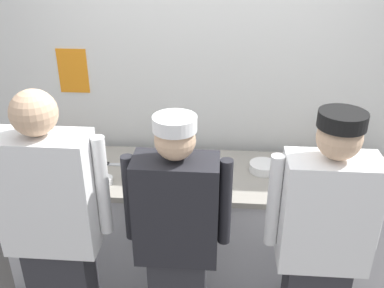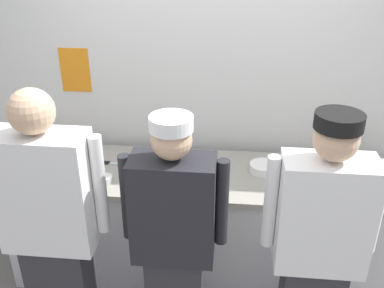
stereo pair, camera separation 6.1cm
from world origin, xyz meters
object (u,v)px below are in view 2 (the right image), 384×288
object	(u,v)px
chef_far_right	(318,249)
ramekin_red_sauce	(89,160)
sheet_tray	(197,168)
mixing_bowl_steel	(359,171)
chef_center	(174,241)
chef_near_left	(53,231)
ramekin_green_sauce	(129,175)
ramekin_yellow_sauce	(105,179)
plate_stack_front	(263,168)
squeeze_bottle_primary	(327,158)
squeeze_bottle_secondary	(59,141)
chefs_knife	(113,163)

from	to	relation	value
chef_far_right	ramekin_red_sauce	world-z (taller)	chef_far_right
sheet_tray	ramekin_red_sauce	bearing A→B (deg)	178.78
mixing_bowl_steel	chef_center	bearing A→B (deg)	-148.04
chef_near_left	sheet_tray	bearing A→B (deg)	49.08
chef_near_left	mixing_bowl_steel	xyz separation A→B (m)	(1.82, 0.79, 0.03)
chef_center	ramekin_red_sauce	size ratio (longest dim) A/B	16.43
ramekin_green_sauce	sheet_tray	bearing A→B (deg)	21.37
ramekin_yellow_sauce	ramekin_red_sauce	xyz separation A→B (m)	(-0.19, 0.25, 0.00)
mixing_bowl_steel	ramekin_yellow_sauce	world-z (taller)	mixing_bowl_steel
chef_near_left	chef_center	distance (m)	0.67
chef_far_right	plate_stack_front	distance (m)	0.85
chef_center	ramekin_yellow_sauce	world-z (taller)	chef_center
mixing_bowl_steel	ramekin_yellow_sauce	size ratio (longest dim) A/B	3.09
ramekin_yellow_sauce	ramekin_green_sauce	size ratio (longest dim) A/B	1.22
ramekin_yellow_sauce	squeeze_bottle_primary	bearing A→B (deg)	12.13
plate_stack_front	mixing_bowl_steel	bearing A→B (deg)	-4.99
chef_far_right	squeeze_bottle_primary	xyz separation A→B (m)	(0.19, 0.89, 0.08)
chef_center	plate_stack_front	bearing A→B (deg)	55.89
chef_center	ramekin_green_sauce	distance (m)	0.71
chef_near_left	ramekin_red_sauce	xyz separation A→B (m)	(-0.07, 0.85, -0.02)
plate_stack_front	squeeze_bottle_secondary	xyz separation A→B (m)	(-1.53, 0.17, 0.05)
chef_near_left	chef_center	size ratio (longest dim) A/B	1.09
chef_far_right	squeeze_bottle_secondary	size ratio (longest dim) A/B	9.45
chef_far_right	plate_stack_front	size ratio (longest dim) A/B	8.50
plate_stack_front	squeeze_bottle_secondary	size ratio (longest dim) A/B	1.11
mixing_bowl_steel	squeeze_bottle_primary	world-z (taller)	squeeze_bottle_primary
squeeze_bottle_primary	chefs_knife	size ratio (longest dim) A/B	0.68
ramekin_green_sauce	chefs_knife	world-z (taller)	ramekin_green_sauce
squeeze_bottle_primary	squeeze_bottle_secondary	xyz separation A→B (m)	(-1.98, 0.09, -0.01)
chef_center	squeeze_bottle_primary	size ratio (longest dim) A/B	8.55
chef_center	mixing_bowl_steel	xyz separation A→B (m)	(1.16, 0.72, 0.10)
chef_center	plate_stack_front	world-z (taller)	chef_center
mixing_bowl_steel	squeeze_bottle_primary	size ratio (longest dim) A/B	1.72
chef_center	ramekin_yellow_sauce	bearing A→B (deg)	135.61
sheet_tray	mixing_bowl_steel	bearing A→B (deg)	-2.36
ramekin_green_sauce	chef_center	bearing A→B (deg)	-56.73
ramekin_red_sauce	chefs_knife	bearing A→B (deg)	-1.49
plate_stack_front	mixing_bowl_steel	distance (m)	0.63
plate_stack_front	ramekin_yellow_sauce	xyz separation A→B (m)	(-1.07, -0.24, -0.01)
mixing_bowl_steel	sheet_tray	bearing A→B (deg)	177.64
chefs_knife	sheet_tray	bearing A→B (deg)	-1.14
sheet_tray	squeeze_bottle_secondary	distance (m)	1.09
chef_center	sheet_tray	bearing A→B (deg)	85.56
ramekin_yellow_sauce	chefs_knife	xyz separation A→B (m)	(-0.01, 0.25, -0.02)
squeeze_bottle_primary	ramekin_yellow_sauce	distance (m)	1.55
plate_stack_front	sheet_tray	xyz separation A→B (m)	(-0.47, -0.01, -0.02)
ramekin_green_sauce	chefs_knife	distance (m)	0.25
ramekin_red_sauce	ramekin_green_sauce	bearing A→B (deg)	-29.16
chef_far_right	ramekin_red_sauce	size ratio (longest dim) A/B	17.04
squeeze_bottle_primary	squeeze_bottle_secondary	distance (m)	1.98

